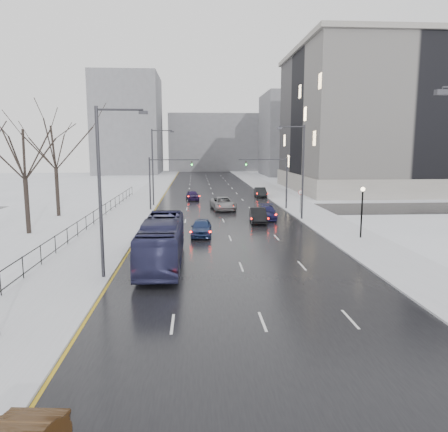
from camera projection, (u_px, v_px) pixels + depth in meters
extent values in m
cube|color=black|center=(215.00, 199.00, 65.77)|extent=(16.00, 150.00, 0.04)
cube|color=black|center=(219.00, 210.00, 53.95)|extent=(130.00, 10.00, 0.04)
cube|color=silver|center=(144.00, 199.00, 65.07)|extent=(5.00, 150.00, 0.16)
cube|color=silver|center=(283.00, 198.00, 66.45)|extent=(5.00, 150.00, 0.16)
cube|color=white|center=(80.00, 199.00, 64.45)|extent=(14.00, 150.00, 0.12)
cube|color=black|center=(70.00, 226.00, 35.14)|extent=(0.04, 70.00, 0.05)
cube|color=black|center=(71.00, 238.00, 35.29)|extent=(0.04, 70.00, 0.05)
cylinder|color=black|center=(71.00, 234.00, 35.23)|extent=(0.06, 0.06, 1.30)
cube|color=#2D2D33|center=(442.00, 92.00, 15.37)|extent=(0.50, 0.25, 0.18)
cylinder|color=#2D2D33|center=(303.00, 173.00, 45.83)|extent=(0.20, 0.20, 10.00)
cylinder|color=#2D2D33|center=(292.00, 127.00, 44.99)|extent=(2.60, 0.12, 0.12)
cube|color=#2D2D33|center=(279.00, 128.00, 44.93)|extent=(0.50, 0.25, 0.18)
cylinder|color=#2D2D33|center=(100.00, 195.00, 25.02)|extent=(0.20, 0.20, 10.00)
cylinder|color=#2D2D33|center=(120.00, 110.00, 24.35)|extent=(2.60, 0.12, 0.12)
cube|color=#2D2D33|center=(143.00, 112.00, 24.46)|extent=(0.50, 0.25, 0.18)
cylinder|color=#2D2D33|center=(153.00, 168.00, 56.55)|extent=(0.20, 0.20, 10.00)
cylinder|color=#2D2D33|center=(162.00, 131.00, 55.89)|extent=(2.60, 0.12, 0.12)
cube|color=#2D2D33|center=(172.00, 132.00, 55.99)|extent=(0.50, 0.25, 0.18)
cylinder|color=black|center=(362.00, 214.00, 36.60)|extent=(0.14, 0.14, 4.00)
sphere|color=#FFE5B2|center=(363.00, 189.00, 36.27)|extent=(0.36, 0.36, 0.36)
cylinder|color=#2D2D33|center=(287.00, 183.00, 53.99)|extent=(0.20, 0.20, 6.50)
cylinder|color=#2D2D33|center=(263.00, 160.00, 53.33)|extent=(6.00, 0.12, 0.12)
imported|color=#2D2D33|center=(246.00, 165.00, 53.29)|extent=(0.15, 0.18, 0.90)
sphere|color=#19FF33|center=(246.00, 165.00, 53.14)|extent=(0.16, 0.16, 0.16)
cylinder|color=#2D2D33|center=(150.00, 184.00, 52.89)|extent=(0.20, 0.20, 6.50)
cylinder|color=#2D2D33|center=(174.00, 160.00, 52.62)|extent=(6.00, 0.12, 0.12)
imported|color=#2D2D33|center=(192.00, 165.00, 52.85)|extent=(0.15, 0.18, 0.90)
sphere|color=#19FF33|center=(192.00, 165.00, 52.71)|extent=(0.16, 0.16, 0.16)
cylinder|color=#2D2D33|center=(300.00, 202.00, 50.39)|extent=(0.06, 0.06, 2.50)
cylinder|color=white|center=(301.00, 192.00, 50.21)|extent=(0.60, 0.03, 0.60)
torus|color=#B20C0C|center=(301.00, 192.00, 50.21)|extent=(0.58, 0.06, 0.58)
cube|color=gray|center=(407.00, 123.00, 78.02)|extent=(40.00, 30.00, 24.00)
cube|color=gray|center=(411.00, 50.00, 76.07)|extent=(41.00, 31.00, 0.80)
cube|color=gray|center=(403.00, 181.00, 79.67)|extent=(40.60, 30.60, 3.00)
cube|color=slate|center=(307.00, 135.00, 120.08)|extent=(24.00, 20.00, 22.00)
cube|color=slate|center=(128.00, 125.00, 126.18)|extent=(18.00, 22.00, 28.00)
cube|color=slate|center=(216.00, 143.00, 143.46)|extent=(30.00, 18.00, 18.00)
imported|color=#27284C|center=(162.00, 242.00, 28.80)|extent=(2.59, 10.88, 3.03)
imported|color=navy|center=(201.00, 227.00, 38.10)|extent=(1.96, 4.42, 1.48)
imported|color=black|center=(258.00, 215.00, 44.79)|extent=(1.84, 4.61, 1.49)
imported|color=gray|center=(223.00, 203.00, 53.85)|extent=(3.26, 5.94, 1.58)
imported|color=#181747|center=(267.00, 212.00, 47.17)|extent=(2.40, 4.98, 1.40)
imported|color=#22153F|center=(192.00, 195.00, 63.84)|extent=(2.11, 4.26, 1.40)
imported|color=black|center=(260.00, 192.00, 67.70)|extent=(1.54, 4.39, 1.45)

